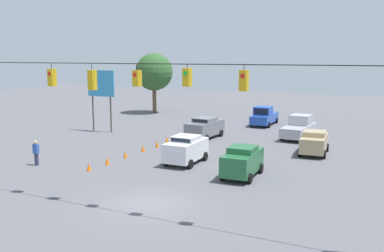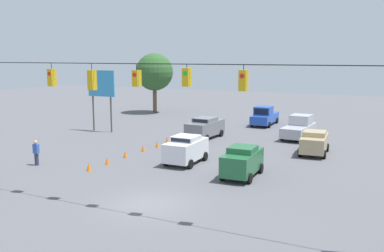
% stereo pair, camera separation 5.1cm
% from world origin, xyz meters
% --- Properties ---
extents(ground_plane, '(140.00, 140.00, 0.00)m').
position_xyz_m(ground_plane, '(0.00, 0.00, 0.00)').
color(ground_plane, '#56565B').
extents(overhead_signal_span, '(24.15, 0.38, 7.88)m').
position_xyz_m(overhead_signal_span, '(0.06, 0.82, 5.14)').
color(overhead_signal_span, '#4C473D').
rests_on(overhead_signal_span, ground_plane).
extents(sedan_white_withflow_mid, '(2.12, 3.92, 1.99)m').
position_xyz_m(sedan_white_withflow_mid, '(2.08, -8.46, 1.03)').
color(sedan_white_withflow_mid, silver).
rests_on(sedan_white_withflow_mid, ground_plane).
extents(sedan_green_crossing_near, '(2.05, 4.01, 1.95)m').
position_xyz_m(sedan_green_crossing_near, '(-2.67, -6.94, 1.01)').
color(sedan_green_crossing_near, '#236038').
rests_on(sedan_green_crossing_near, ground_plane).
extents(sedan_tan_oncoming_far, '(2.23, 4.21, 1.81)m').
position_xyz_m(sedan_tan_oncoming_far, '(-5.57, -15.42, 0.95)').
color(sedan_tan_oncoming_far, tan).
rests_on(sedan_tan_oncoming_far, ground_plane).
extents(sedan_grey_withflow_far, '(2.32, 4.71, 1.93)m').
position_xyz_m(sedan_grey_withflow_far, '(4.74, -17.65, 1.01)').
color(sedan_grey_withflow_far, slate).
rests_on(sedan_grey_withflow_far, ground_plane).
extents(pickup_truck_blue_withflow_deep, '(2.24, 5.43, 2.12)m').
position_xyz_m(pickup_truck_blue_withflow_deep, '(1.98, -27.47, 0.98)').
color(pickup_truck_blue_withflow_deep, '#234CB2').
rests_on(pickup_truck_blue_withflow_deep, ground_plane).
extents(pickup_truck_silver_oncoming_deep, '(2.46, 5.50, 2.12)m').
position_xyz_m(pickup_truck_silver_oncoming_deep, '(-3.10, -21.53, 0.98)').
color(pickup_truck_silver_oncoming_deep, '#A8AAB2').
rests_on(pickup_truck_silver_oncoming_deep, ground_plane).
extents(traffic_cone_nearest, '(0.31, 0.31, 0.55)m').
position_xyz_m(traffic_cone_nearest, '(6.95, -3.78, 0.28)').
color(traffic_cone_nearest, orange).
rests_on(traffic_cone_nearest, ground_plane).
extents(traffic_cone_second, '(0.31, 0.31, 0.55)m').
position_xyz_m(traffic_cone_second, '(6.90, -5.71, 0.28)').
color(traffic_cone_second, orange).
rests_on(traffic_cone_second, ground_plane).
extents(traffic_cone_third, '(0.31, 0.31, 0.55)m').
position_xyz_m(traffic_cone_third, '(6.92, -7.94, 0.28)').
color(traffic_cone_third, orange).
rests_on(traffic_cone_third, ground_plane).
extents(traffic_cone_fourth, '(0.31, 0.31, 0.55)m').
position_xyz_m(traffic_cone_fourth, '(6.84, -10.29, 0.28)').
color(traffic_cone_fourth, orange).
rests_on(traffic_cone_fourth, ground_plane).
extents(traffic_cone_fifth, '(0.31, 0.31, 0.55)m').
position_xyz_m(traffic_cone_fifth, '(6.67, -12.19, 0.28)').
color(traffic_cone_fifth, orange).
rests_on(traffic_cone_fifth, ground_plane).
extents(traffic_cone_farthest, '(0.31, 0.31, 0.55)m').
position_xyz_m(traffic_cone_farthest, '(6.93, -14.37, 0.28)').
color(traffic_cone_farthest, orange).
rests_on(traffic_cone_farthest, ground_plane).
extents(roadside_billboard, '(3.16, 0.16, 6.15)m').
position_xyz_m(roadside_billboard, '(15.62, -16.48, 4.37)').
color(roadside_billboard, '#4C473D').
rests_on(roadside_billboard, ground_plane).
extents(pedestrian, '(0.40, 0.28, 1.76)m').
position_xyz_m(pedestrian, '(11.20, -3.37, 0.89)').
color(pedestrian, '#2D334C').
rests_on(pedestrian, ground_plane).
extents(tree_horizon_left, '(4.95, 4.95, 7.95)m').
position_xyz_m(tree_horizon_left, '(18.28, -31.22, 5.44)').
color(tree_horizon_left, brown).
rests_on(tree_horizon_left, ground_plane).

